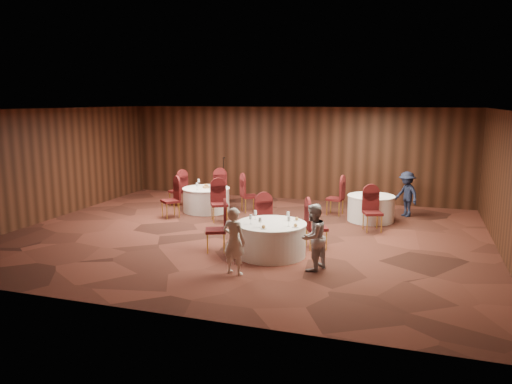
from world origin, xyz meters
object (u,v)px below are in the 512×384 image
(table_left, at_px, (206,199))
(man_c, at_px, (407,194))
(table_main, at_px, (271,239))
(woman_a, at_px, (234,241))
(table_right, at_px, (371,208))
(woman_b, at_px, (313,237))
(mic_stand, at_px, (224,189))

(table_left, relative_size, man_c, 1.08)
(table_main, relative_size, woman_a, 1.16)
(table_left, relative_size, table_right, 1.09)
(woman_b, height_order, man_c, woman_b)
(table_right, relative_size, mic_stand, 0.88)
(mic_stand, bearing_deg, woman_a, -66.61)
(table_left, xyz_separation_m, woman_b, (4.27, -4.34, 0.31))
(table_main, height_order, table_left, same)
(table_left, distance_m, woman_a, 5.84)
(woman_a, relative_size, woman_b, 0.99)
(table_left, xyz_separation_m, man_c, (5.95, 1.21, 0.30))
(mic_stand, bearing_deg, woman_b, -54.03)
(table_left, relative_size, woman_a, 1.07)
(table_main, distance_m, woman_a, 1.49)
(mic_stand, relative_size, man_c, 1.12)
(mic_stand, bearing_deg, man_c, -3.98)
(woman_b, bearing_deg, woman_a, -39.05)
(table_main, xyz_separation_m, woman_b, (1.09, -0.67, 0.31))
(woman_a, height_order, man_c, woman_a)
(mic_stand, relative_size, woman_b, 1.10)
(woman_a, distance_m, man_c, 7.03)
(table_left, distance_m, mic_stand, 1.64)
(table_right, xyz_separation_m, man_c, (0.94, 0.89, 0.30))
(table_left, bearing_deg, table_main, -49.07)
(woman_a, bearing_deg, mic_stand, -53.94)
(table_left, height_order, mic_stand, mic_stand)
(woman_a, xyz_separation_m, man_c, (3.11, 6.30, -0.01))
(mic_stand, relative_size, woman_a, 1.11)
(table_right, height_order, woman_b, woman_b)
(man_c, bearing_deg, woman_b, -58.87)
(table_left, xyz_separation_m, woman_a, (2.84, -5.09, 0.31))
(woman_a, bearing_deg, woman_b, -139.84)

